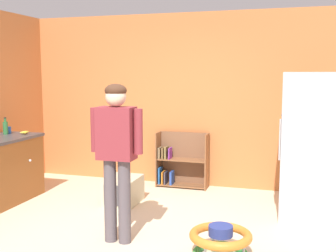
{
  "coord_description": "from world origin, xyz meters",
  "views": [
    {
      "loc": [
        1.6,
        -4.04,
        1.75
      ],
      "look_at": [
        0.18,
        0.68,
        1.14
      ],
      "focal_mm": 44.5,
      "sensor_mm": 36.0,
      "label": 1
    }
  ],
  "objects_px": {
    "baby_walker": "(221,242)",
    "refrigerator": "(311,146)",
    "standing_person": "(117,147)",
    "green_glass_bottle": "(5,127)",
    "pet_carrier": "(123,190)",
    "blue_cup": "(8,130)",
    "bookshelf": "(180,163)",
    "banana_bunch": "(25,132)"
  },
  "relations": [
    {
      "from": "refrigerator",
      "to": "standing_person",
      "type": "xyz_separation_m",
      "value": [
        -1.95,
        -1.37,
        0.12
      ]
    },
    {
      "from": "baby_walker",
      "to": "blue_cup",
      "type": "distance_m",
      "value": 3.67
    },
    {
      "from": "refrigerator",
      "to": "green_glass_bottle",
      "type": "height_order",
      "value": "refrigerator"
    },
    {
      "from": "bookshelf",
      "to": "baby_walker",
      "type": "relative_size",
      "value": 1.41
    },
    {
      "from": "baby_walker",
      "to": "refrigerator",
      "type": "bearing_deg",
      "value": 59.56
    },
    {
      "from": "green_glass_bottle",
      "to": "bookshelf",
      "type": "bearing_deg",
      "value": 28.26
    },
    {
      "from": "refrigerator",
      "to": "standing_person",
      "type": "relative_size",
      "value": 1.07
    },
    {
      "from": "standing_person",
      "to": "pet_carrier",
      "type": "distance_m",
      "value": 1.56
    },
    {
      "from": "banana_bunch",
      "to": "blue_cup",
      "type": "height_order",
      "value": "blue_cup"
    },
    {
      "from": "standing_person",
      "to": "blue_cup",
      "type": "distance_m",
      "value": 2.55
    },
    {
      "from": "pet_carrier",
      "to": "blue_cup",
      "type": "bearing_deg",
      "value": -178.77
    },
    {
      "from": "bookshelf",
      "to": "standing_person",
      "type": "height_order",
      "value": "standing_person"
    },
    {
      "from": "bookshelf",
      "to": "pet_carrier",
      "type": "xyz_separation_m",
      "value": [
        -0.51,
        -1.07,
        -0.19
      ]
    },
    {
      "from": "standing_person",
      "to": "pet_carrier",
      "type": "relative_size",
      "value": 3.01
    },
    {
      "from": "baby_walker",
      "to": "green_glass_bottle",
      "type": "bearing_deg",
      "value": 160.48
    },
    {
      "from": "banana_bunch",
      "to": "baby_walker",
      "type": "bearing_deg",
      "value": -22.57
    },
    {
      "from": "pet_carrier",
      "to": "banana_bunch",
      "type": "bearing_deg",
      "value": -177.99
    },
    {
      "from": "standing_person",
      "to": "blue_cup",
      "type": "relative_size",
      "value": 17.47
    },
    {
      "from": "green_glass_bottle",
      "to": "banana_bunch",
      "type": "bearing_deg",
      "value": 19.6
    },
    {
      "from": "baby_walker",
      "to": "banana_bunch",
      "type": "distance_m",
      "value": 3.39
    },
    {
      "from": "standing_person",
      "to": "green_glass_bottle",
      "type": "xyz_separation_m",
      "value": [
        -2.21,
        1.1,
        -0.01
      ]
    },
    {
      "from": "pet_carrier",
      "to": "banana_bunch",
      "type": "xyz_separation_m",
      "value": [
        -1.48,
        -0.05,
        0.75
      ]
    },
    {
      "from": "pet_carrier",
      "to": "blue_cup",
      "type": "xyz_separation_m",
      "value": [
        -1.78,
        -0.04,
        0.77
      ]
    },
    {
      "from": "blue_cup",
      "to": "refrigerator",
      "type": "bearing_deg",
      "value": 2.31
    },
    {
      "from": "standing_person",
      "to": "green_glass_bottle",
      "type": "bearing_deg",
      "value": 153.57
    },
    {
      "from": "bookshelf",
      "to": "banana_bunch",
      "type": "bearing_deg",
      "value": -150.69
    },
    {
      "from": "bookshelf",
      "to": "standing_person",
      "type": "xyz_separation_m",
      "value": [
        -0.05,
        -2.31,
        0.64
      ]
    },
    {
      "from": "bookshelf",
      "to": "baby_walker",
      "type": "height_order",
      "value": "bookshelf"
    },
    {
      "from": "pet_carrier",
      "to": "banana_bunch",
      "type": "height_order",
      "value": "banana_bunch"
    },
    {
      "from": "baby_walker",
      "to": "banana_bunch",
      "type": "xyz_separation_m",
      "value": [
        -3.05,
        1.27,
        0.77
      ]
    },
    {
      "from": "baby_walker",
      "to": "blue_cup",
      "type": "xyz_separation_m",
      "value": [
        -3.34,
        1.28,
        0.79
      ]
    },
    {
      "from": "green_glass_bottle",
      "to": "blue_cup",
      "type": "xyz_separation_m",
      "value": [
        -0.04,
        0.11,
        -0.05
      ]
    },
    {
      "from": "standing_person",
      "to": "baby_walker",
      "type": "bearing_deg",
      "value": -3.95
    },
    {
      "from": "baby_walker",
      "to": "green_glass_bottle",
      "type": "distance_m",
      "value": 3.61
    },
    {
      "from": "baby_walker",
      "to": "pet_carrier",
      "type": "relative_size",
      "value": 1.09
    },
    {
      "from": "bookshelf",
      "to": "green_glass_bottle",
      "type": "bearing_deg",
      "value": -151.74
    },
    {
      "from": "bookshelf",
      "to": "banana_bunch",
      "type": "xyz_separation_m",
      "value": [
        -2.0,
        -1.12,
        0.56
      ]
    },
    {
      "from": "baby_walker",
      "to": "blue_cup",
      "type": "height_order",
      "value": "blue_cup"
    },
    {
      "from": "refrigerator",
      "to": "banana_bunch",
      "type": "bearing_deg",
      "value": -177.31
    },
    {
      "from": "baby_walker",
      "to": "banana_bunch",
      "type": "height_order",
      "value": "banana_bunch"
    },
    {
      "from": "bookshelf",
      "to": "green_glass_bottle",
      "type": "xyz_separation_m",
      "value": [
        -2.26,
        -1.21,
        0.63
      ]
    },
    {
      "from": "pet_carrier",
      "to": "blue_cup",
      "type": "distance_m",
      "value": 1.94
    }
  ]
}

